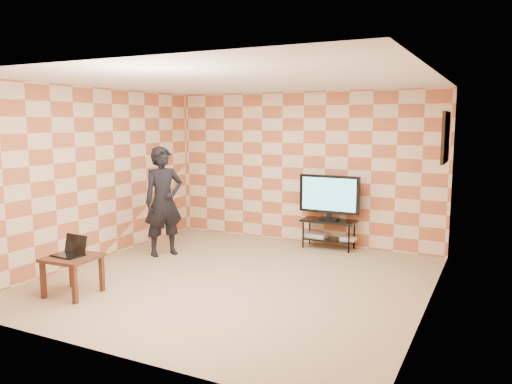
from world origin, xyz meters
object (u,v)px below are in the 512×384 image
tv (329,195)px  person (164,201)px  side_table (72,263)px  tv_stand (329,227)px

tv → person: bearing=-144.7°
tv → person: person is taller
tv → side_table: bearing=-120.1°
tv_stand → tv: (0.00, -0.00, 0.56)m
side_table → person: bearing=93.8°
side_table → tv_stand: bearing=60.0°
tv → person: (-2.27, -1.61, -0.04)m
person → tv: bearing=-21.6°
tv → side_table: 4.29m
tv_stand → side_table: 4.26m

